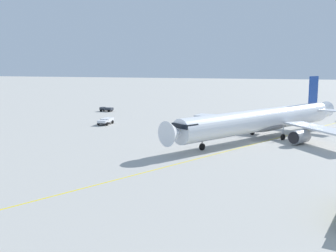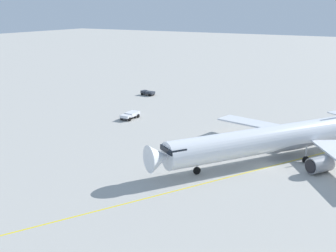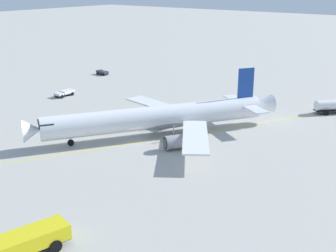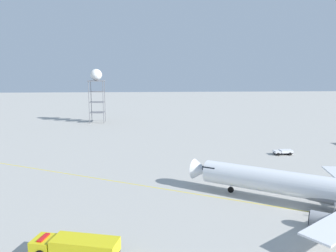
% 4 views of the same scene
% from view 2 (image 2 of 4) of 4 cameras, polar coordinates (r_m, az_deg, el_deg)
% --- Properties ---
extents(ground_plane, '(600.00, 600.00, 0.00)m').
position_cam_2_polar(ground_plane, '(66.96, 12.53, -5.10)').
color(ground_plane, '#ADAAA3').
extents(airliner_main, '(40.56, 30.31, 11.06)m').
position_cam_2_polar(airliner_main, '(69.99, 15.08, -1.55)').
color(airliner_main, white).
rests_on(airliner_main, ground_plane).
extents(baggage_truck_truck, '(2.20, 3.75, 1.22)m').
position_cam_2_polar(baggage_truck_truck, '(116.43, -2.69, 4.41)').
color(baggage_truck_truck, '#232326').
rests_on(baggage_truck_truck, ground_plane).
extents(pushback_tug_truck_extra, '(4.90, 2.46, 1.30)m').
position_cam_2_polar(pushback_tug_truck_extra, '(92.29, -4.99, 1.46)').
color(pushback_tug_truck_extra, '#232326').
rests_on(pushback_tug_truck_extra, ground_plane).
extents(taxiway_centreline, '(149.28, 79.34, 0.01)m').
position_cam_2_polar(taxiway_centreline, '(74.50, 19.35, -3.49)').
color(taxiway_centreline, yellow).
rests_on(taxiway_centreline, ground_plane).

